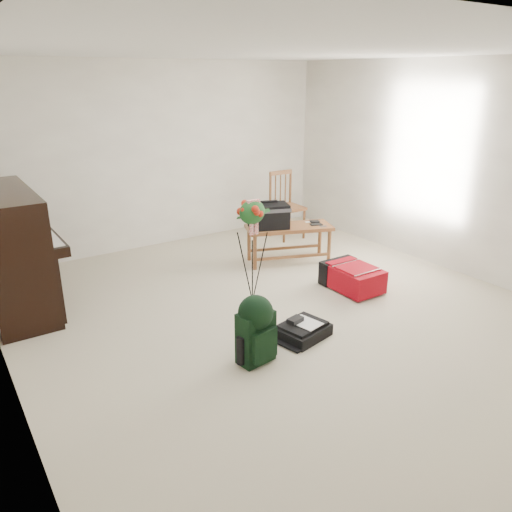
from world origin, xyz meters
TOP-DOWN VIEW (x-y plane):
  - floor at (0.00, 0.00)m, footprint 5.00×5.50m
  - ceiling at (0.00, 0.00)m, footprint 5.00×5.50m
  - wall_back at (0.00, 2.75)m, footprint 5.00×0.04m
  - wall_right at (2.50, 0.00)m, footprint 0.04×5.50m
  - piano at (-2.19, 1.60)m, footprint 0.71×1.50m
  - bench at (0.78, 1.11)m, footprint 1.17×0.79m
  - dining_chair at (1.58, 2.00)m, footprint 0.43×0.43m
  - red_suitcase at (1.03, 0.06)m, footprint 0.46×0.66m
  - black_duffel at (-0.12, -0.53)m, footprint 0.52×0.45m
  - green_backpack at (-0.72, -0.64)m, footprint 0.33×0.30m
  - flower_stand at (-0.09, 0.37)m, footprint 0.38×0.38m

SIDE VIEW (x-z plane):
  - floor at x=0.00m, z-range -0.01..0.01m
  - black_duffel at x=-0.12m, z-range -0.03..0.17m
  - red_suitcase at x=1.03m, z-range 0.01..0.29m
  - green_backpack at x=-0.72m, z-range 0.03..0.64m
  - dining_chair at x=1.58m, z-range -0.01..0.96m
  - flower_stand at x=-0.09m, z-range -0.01..1.14m
  - bench at x=0.78m, z-range 0.17..1.01m
  - piano at x=-2.19m, z-range -0.03..1.22m
  - wall_back at x=0.00m, z-range 0.00..2.50m
  - wall_right at x=2.50m, z-range 0.00..2.50m
  - ceiling at x=0.00m, z-range 2.50..2.50m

